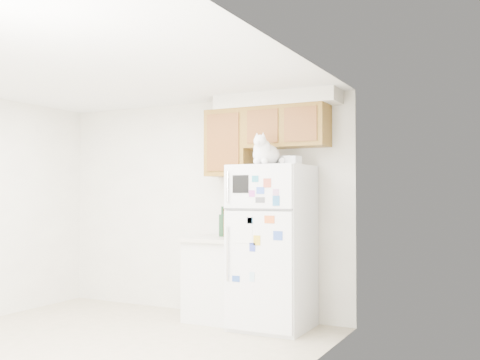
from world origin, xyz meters
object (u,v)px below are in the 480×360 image
Objects in this scene: bottle_amber at (225,223)px; storage_box_front at (293,161)px; refrigerator at (272,247)px; bottle_green at (222,221)px; base_counter at (218,278)px; cat at (265,153)px; storage_box_back at (286,161)px.

storage_box_front is at bearing -12.13° from bottle_amber.
refrigerator reaches higher than bottle_green.
base_counter is 2.91× the size of bottle_amber.
base_counter is 0.63m from bottle_amber.
refrigerator is 11.33× the size of storage_box_front.
storage_box_front is (0.24, -0.01, 0.89)m from refrigerator.
cat reaches higher than bottle_amber.
storage_box_front reaches higher than refrigerator.
cat is 2.60× the size of storage_box_back.
bottle_green is at bearing 91.44° from base_counter.
refrigerator is 0.73m from bottle_amber.
bottle_amber is (-0.79, 0.10, -0.67)m from storage_box_back.
cat is 1.38× the size of bottle_green.
bottle_green is at bearing 179.30° from storage_box_back.
storage_box_back reaches higher than bottle_green.
storage_box_back is at bearing 34.22° from refrigerator.
storage_box_back reaches higher than bottle_amber.
storage_box_back is 0.57× the size of bottle_amber.
bottle_amber is (0.02, 0.11, 0.62)m from base_counter.
storage_box_front is at bearing -5.06° from base_counter.
storage_box_back is (0.12, 0.08, 0.90)m from refrigerator.
cat is (-0.02, -0.14, 0.97)m from refrigerator.
base_counter is at bearing 173.91° from refrigerator.
storage_box_front is at bearing -31.51° from storage_box_back.
cat is 3.13× the size of storage_box_front.
bottle_amber is at bearing -176.44° from storage_box_front.
bottle_green is (-0.68, 0.31, -0.73)m from cat.
storage_box_back is 1.05m from bottle_green.
base_counter is 1.52m from storage_box_back.
refrigerator is 9.44× the size of storage_box_back.
cat is at bearing -26.30° from bottle_amber.
storage_box_back reaches higher than storage_box_front.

